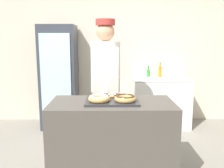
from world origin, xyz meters
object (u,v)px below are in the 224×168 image
object	(u,v)px
serving_tray	(112,101)
donut_chocolate_glaze	(125,98)
donut_mini_center	(112,95)
baker_person	(106,85)
brownie_back_left	(107,96)
chest_freezer	(160,102)
brownie_back_right	(117,96)
bottle_orange	(160,71)
beverage_fridge	(59,77)
bottle_green	(148,73)
donut_light_glaze	(99,98)

from	to	relation	value
serving_tray	donut_chocolate_glaze	world-z (taller)	donut_chocolate_glaze
donut_mini_center	baker_person	bearing A→B (deg)	99.03
serving_tray	brownie_back_left	xyz separation A→B (m)	(-0.06, 0.13, 0.03)
brownie_back_left	chest_freezer	size ratio (longest dim) A/B	0.09
donut_mini_center	chest_freezer	size ratio (longest dim) A/B	0.11
brownie_back_right	bottle_orange	world-z (taller)	bottle_orange
serving_tray	brownie_back_left	distance (m)	0.15
serving_tray	brownie_back_right	size ratio (longest dim) A/B	6.33
brownie_back_left	beverage_fridge	bearing A→B (deg)	117.92
donut_mini_center	brownie_back_left	distance (m)	0.06
brownie_back_left	bottle_green	distance (m)	1.94
donut_light_glaze	brownie_back_right	xyz separation A→B (m)	(0.19, 0.20, -0.02)
donut_chocolate_glaze	donut_mini_center	size ratio (longest dim) A/B	2.10
donut_light_glaze	beverage_fridge	xyz separation A→B (m)	(-0.77, 1.81, -0.05)
baker_person	brownie_back_right	bearing A→B (deg)	-74.82
brownie_back_right	baker_person	xyz separation A→B (m)	(-0.13, 0.50, 0.03)
brownie_back_right	beverage_fridge	world-z (taller)	beverage_fridge
brownie_back_right	donut_mini_center	bearing A→B (deg)	180.00
serving_tray	baker_person	xyz separation A→B (m)	(-0.08, 0.63, 0.06)
brownie_back_left	brownie_back_right	xyz separation A→B (m)	(0.11, 0.00, 0.00)
chest_freezer	bottle_green	world-z (taller)	bottle_green
brownie_back_left	baker_person	world-z (taller)	baker_person
baker_person	brownie_back_left	bearing A→B (deg)	-87.34
chest_freezer	bottle_orange	distance (m)	0.55
baker_person	chest_freezer	world-z (taller)	baker_person
beverage_fridge	bottle_orange	world-z (taller)	beverage_fridge
donut_mini_center	beverage_fridge	xyz separation A→B (m)	(-0.91, 1.62, -0.03)
brownie_back_left	bottle_green	world-z (taller)	bottle_green
beverage_fridge	baker_person	bearing A→B (deg)	-53.37
beverage_fridge	bottle_orange	bearing A→B (deg)	4.57
baker_person	donut_chocolate_glaze	bearing A→B (deg)	-72.67
donut_light_glaze	serving_tray	bearing A→B (deg)	25.10
serving_tray	bottle_green	distance (m)	2.05
serving_tray	donut_chocolate_glaze	distance (m)	0.16
brownie_back_right	baker_person	world-z (taller)	baker_person
serving_tray	donut_chocolate_glaze	xyz separation A→B (m)	(0.14, -0.06, 0.05)
donut_mini_center	brownie_back_left	world-z (taller)	donut_mini_center
donut_light_glaze	brownie_back_left	distance (m)	0.21
donut_chocolate_glaze	chest_freezer	bearing A→B (deg)	67.67
brownie_back_left	beverage_fridge	xyz separation A→B (m)	(-0.86, 1.62, -0.03)
brownie_back_right	baker_person	distance (m)	0.51
donut_chocolate_glaze	beverage_fridge	xyz separation A→B (m)	(-1.05, 1.81, -0.05)
donut_chocolate_glaze	baker_person	bearing A→B (deg)	107.33
serving_tray	bottle_green	bearing A→B (deg)	70.42
donut_light_glaze	donut_mini_center	xyz separation A→B (m)	(0.14, 0.20, -0.02)
brownie_back_right	donut_chocolate_glaze	bearing A→B (deg)	-67.53
donut_mini_center	baker_person	distance (m)	0.50
brownie_back_left	beverage_fridge	size ratio (longest dim) A/B	0.05
beverage_fridge	bottle_green	bearing A→B (deg)	6.47
donut_light_glaze	chest_freezer	bearing A→B (deg)	60.67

